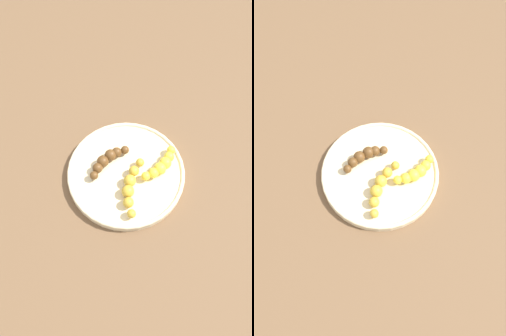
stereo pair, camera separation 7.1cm
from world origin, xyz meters
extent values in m
plane|color=brown|center=(0.00, 0.00, 0.00)|extent=(2.40, 2.40, 0.00)
cylinder|color=beige|center=(0.00, 0.00, 0.01)|extent=(0.28, 0.28, 0.02)
torus|color=beige|center=(0.00, 0.00, 0.02)|extent=(0.28, 0.28, 0.01)
sphere|color=gold|center=(0.01, 0.04, 0.03)|extent=(0.02, 0.02, 0.02)
sphere|color=gold|center=(0.02, 0.01, 0.03)|extent=(0.02, 0.02, 0.02)
sphere|color=gold|center=(0.03, -0.02, 0.03)|extent=(0.03, 0.03, 0.03)
sphere|color=gold|center=(0.04, -0.04, 0.03)|extent=(0.03, 0.03, 0.03)
sphere|color=gold|center=(0.06, -0.06, 0.03)|extent=(0.02, 0.02, 0.02)
sphere|color=gold|center=(0.09, -0.07, 0.03)|extent=(0.02, 0.02, 0.02)
sphere|color=yellow|center=(0.05, 0.02, 0.03)|extent=(0.02, 0.02, 0.02)
sphere|color=yellow|center=(0.05, 0.04, 0.03)|extent=(0.02, 0.02, 0.02)
sphere|color=yellow|center=(0.06, 0.06, 0.03)|extent=(0.03, 0.03, 0.03)
sphere|color=yellow|center=(0.05, 0.08, 0.03)|extent=(0.03, 0.03, 0.03)
sphere|color=yellow|center=(0.05, 0.09, 0.03)|extent=(0.02, 0.02, 0.02)
sphere|color=yellow|center=(0.04, 0.11, 0.03)|extent=(0.02, 0.02, 0.02)
sphere|color=#593819|center=(-0.04, 0.03, 0.03)|extent=(0.02, 0.02, 0.02)
sphere|color=#593819|center=(-0.05, 0.02, 0.03)|extent=(0.02, 0.02, 0.02)
sphere|color=#593819|center=(-0.05, 0.00, 0.03)|extent=(0.03, 0.03, 0.03)
sphere|color=#593819|center=(-0.05, -0.02, 0.03)|extent=(0.03, 0.03, 0.03)
sphere|color=#593819|center=(-0.05, -0.05, 0.03)|extent=(0.02, 0.02, 0.02)
sphere|color=#593819|center=(-0.04, -0.06, 0.03)|extent=(0.02, 0.02, 0.02)
camera|label=1|loc=(0.22, -0.23, 0.67)|focal=32.68mm
camera|label=2|loc=(0.27, -0.17, 0.67)|focal=32.68mm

